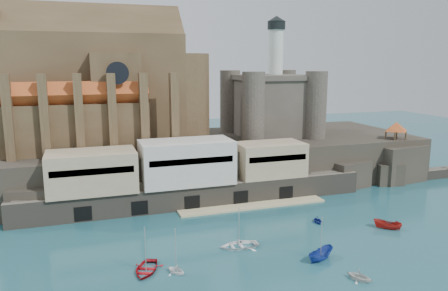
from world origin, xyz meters
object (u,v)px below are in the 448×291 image
Objects in this scene: castle_keep at (271,102)px; pavilion at (396,128)px; boat_2 at (320,259)px; boat_1 at (359,280)px; church at (104,90)px; boat_0 at (146,271)px.

castle_keep is 30.50m from pavilion.
castle_keep is at bearing -40.23° from boat_2.
boat_1 is (-38.06, -40.02, -12.73)m from pavilion.
castle_keep reaches higher than boat_2.
church is 66.33m from boat_1.
castle_keep is 5.77× the size of boat_2.
church reaches higher than pavilion.
boat_2 is (24.52, -4.42, 0.00)m from boat_0.
boat_2 is at bearing -61.60° from church.
pavilion is (25.92, -15.08, -5.59)m from castle_keep.
boat_1 is at bearing -0.45° from boat_0.
church reaches higher than castle_keep.
boat_1 is at bearing -133.56° from pavilion.
boat_0 is (1.92, -44.48, -22.13)m from church.
church is 1.60× the size of castle_keep.
church is 13.57× the size of boat_1.
pavilion is 1.85× the size of boat_1.
church reaches higher than boat_1.
boat_0 is at bearing -87.53° from church.
church is at bearing 178.89° from castle_keep.
boat_1 is (28.07, -55.87, -22.13)m from church.
castle_keep is at bearing 71.87° from boat_0.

